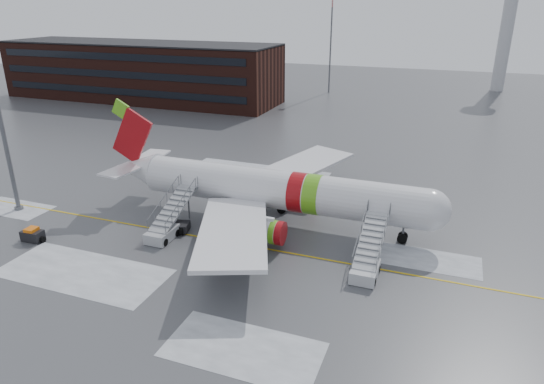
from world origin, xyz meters
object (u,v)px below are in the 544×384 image
at_px(airliner, 270,189).
at_px(airstair_aft, 166,226).
at_px(airstair_fwd, 367,261).
at_px(pushback_tug, 171,224).
at_px(baggage_tractor, 33,235).

relative_size(airliner, airstair_aft, 4.55).
height_order(airstair_fwd, airstair_aft, same).
distance_m(airstair_aft, pushback_tug, 1.17).
relative_size(airliner, baggage_tractor, 14.04).
distance_m(airliner, pushback_tug, 10.10).
bearing_deg(pushback_tug, airstair_aft, -79.99).
bearing_deg(airstair_aft, airliner, 39.61).
height_order(airliner, baggage_tractor, airliner).
bearing_deg(baggage_tractor, airliner, 31.70).
relative_size(airstair_aft, baggage_tractor, 3.09).
bearing_deg(airstair_fwd, airliner, 148.95).
relative_size(airstair_fwd, pushback_tug, 2.34).
distance_m(airstair_aft, baggage_tractor, 12.18).
distance_m(pushback_tug, baggage_tractor, 12.51).
distance_m(airstair_fwd, airstair_aft, 18.75).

